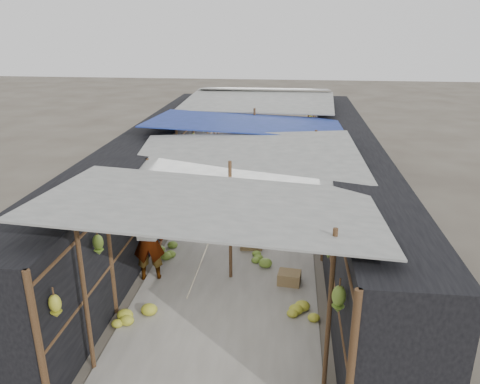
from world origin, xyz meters
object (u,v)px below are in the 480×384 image
at_px(shopper_blue, 234,163).
at_px(crate_near, 251,242).
at_px(vendor_elderly, 148,240).
at_px(vendor_seated, 285,174).
at_px(black_basin, 286,208).

bearing_deg(shopper_blue, crate_near, -65.19).
bearing_deg(crate_near, shopper_blue, 98.96).
bearing_deg(vendor_elderly, shopper_blue, -110.97).
height_order(vendor_elderly, vendor_seated, vendor_elderly).
height_order(crate_near, vendor_elderly, vendor_elderly).
bearing_deg(black_basin, crate_near, -107.60).
distance_m(crate_near, vendor_seated, 4.84).
bearing_deg(shopper_blue, black_basin, -33.90).
relative_size(black_basin, shopper_blue, 0.36).
relative_size(black_basin, vendor_seated, 0.83).
distance_m(black_basin, vendor_elderly, 5.04).
relative_size(shopper_blue, vendor_seated, 2.29).
xyz_separation_m(vendor_elderly, shopper_blue, (1.08, 5.91, -0.01)).
bearing_deg(vendor_seated, shopper_blue, -70.89).
bearing_deg(vendor_seated, vendor_elderly, -21.41).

